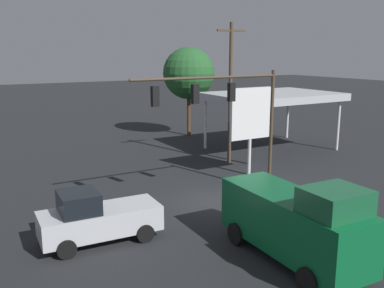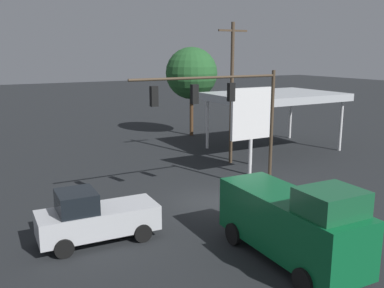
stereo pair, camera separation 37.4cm
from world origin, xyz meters
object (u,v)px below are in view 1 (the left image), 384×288
Objects in this scene: price_sign at (250,116)px; delivery_truck at (295,221)px; street_tree at (189,73)px; utility_pole at (230,91)px; pickup_parked at (97,218)px; fire_hydrant at (311,199)px; traffic_signal_assembly at (225,105)px.

delivery_truck is (6.04, 10.78, -2.38)m from price_sign.
delivery_truck is at bearing 69.29° from street_tree.
utility_pole reaches higher than delivery_truck.
price_sign is 0.86× the size of delivery_truck.
street_tree reaches higher than delivery_truck.
pickup_parked is at bearing 22.58° from price_sign.
price_sign is at bearing -154.63° from pickup_parked.
street_tree reaches higher than pickup_parked.
street_tree is at bearing -104.00° from utility_pole.
utility_pole is 1.94× the size of pickup_parked.
delivery_truck is 1.30× the size of pickup_parked.
fire_hydrant is at bearing 78.18° from street_tree.
utility_pole is 1.18× the size of street_tree.
traffic_signal_assembly is 1.68× the size of pickup_parked.
traffic_signal_assembly is at bearing -164.66° from pickup_parked.
street_tree is (-3.45, -14.31, 2.08)m from price_sign.
price_sign is at bearing 76.45° from street_tree.
utility_pole reaches higher than street_tree.
price_sign is 0.68× the size of street_tree.
traffic_signal_assembly is at bearing 52.99° from utility_pole.
utility_pole is 11.68× the size of fire_hydrant.
pickup_parked is 6.01× the size of fire_hydrant.
delivery_truck is 8.44m from pickup_parked.
pickup_parked is 25.45m from street_tree.
pickup_parked is at bearing 51.04° from street_tree.
fire_hydrant is at bearing 82.00° from price_sign.
street_tree reaches higher than price_sign.
utility_pole is 11.29m from street_tree.
fire_hydrant is (-5.10, -4.13, -1.26)m from delivery_truck.
traffic_signal_assembly is 1.02× the size of street_tree.
price_sign is 12.58m from delivery_truck.
street_tree is 22.16m from fire_hydrant.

